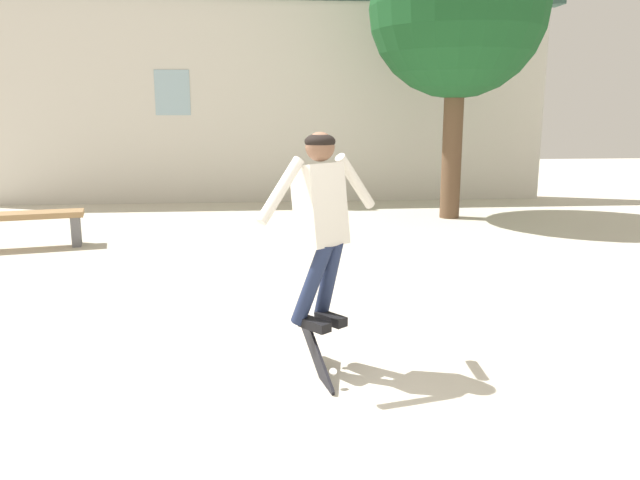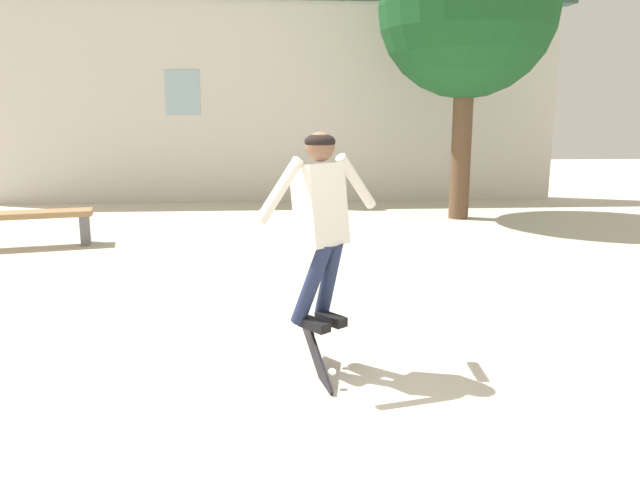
{
  "view_description": "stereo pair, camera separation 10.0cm",
  "coord_description": "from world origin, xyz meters",
  "px_view_note": "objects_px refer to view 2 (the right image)",
  "views": [
    {
      "loc": [
        0.15,
        -3.81,
        1.95
      ],
      "look_at": [
        0.54,
        0.61,
        1.01
      ],
      "focal_mm": 35.0,
      "sensor_mm": 36.0,
      "label": 1
    },
    {
      "loc": [
        0.25,
        -3.82,
        1.95
      ],
      "look_at": [
        0.54,
        0.61,
        1.01
      ],
      "focal_mm": 35.0,
      "sensor_mm": 36.0,
      "label": 2
    }
  ],
  "objects_px": {
    "skater": "(320,213)",
    "park_bench": "(22,221)",
    "tree_right": "(468,8)",
    "skateboard_flipping": "(316,353)"
  },
  "relations": [
    {
      "from": "tree_right",
      "to": "park_bench",
      "type": "xyz_separation_m",
      "value": [
        -6.91,
        -2.01,
        -3.24
      ]
    },
    {
      "from": "skateboard_flipping",
      "to": "tree_right",
      "type": "bearing_deg",
      "value": 141.23
    },
    {
      "from": "park_bench",
      "to": "skater",
      "type": "distance_m",
      "value": 6.09
    },
    {
      "from": "tree_right",
      "to": "park_bench",
      "type": "height_order",
      "value": "tree_right"
    },
    {
      "from": "park_bench",
      "to": "skateboard_flipping",
      "type": "bearing_deg",
      "value": -62.23
    },
    {
      "from": "park_bench",
      "to": "tree_right",
      "type": "bearing_deg",
      "value": 3.58
    },
    {
      "from": "tree_right",
      "to": "skateboard_flipping",
      "type": "xyz_separation_m",
      "value": [
        -2.98,
        -6.62,
        -3.46
      ]
    },
    {
      "from": "skater",
      "to": "park_bench",
      "type": "bearing_deg",
      "value": -177.89
    },
    {
      "from": "tree_right",
      "to": "skater",
      "type": "relative_size",
      "value": 3.61
    },
    {
      "from": "tree_right",
      "to": "park_bench",
      "type": "relative_size",
      "value": 2.65
    }
  ]
}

